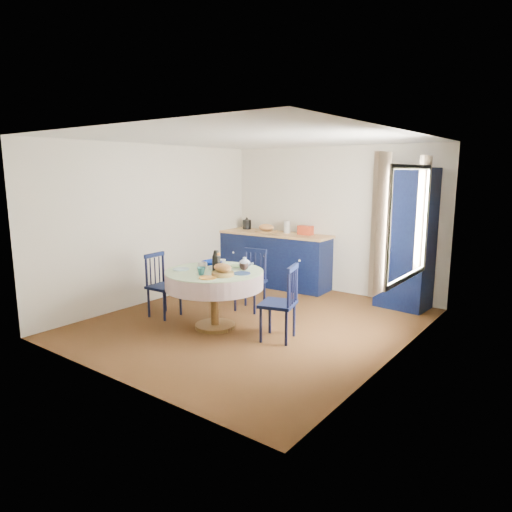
{
  "coord_description": "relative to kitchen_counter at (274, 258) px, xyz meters",
  "views": [
    {
      "loc": [
        3.68,
        -4.85,
        2.09
      ],
      "look_at": [
        -0.11,
        0.2,
        0.91
      ],
      "focal_mm": 32.0,
      "sensor_mm": 36.0,
      "label": 1
    }
  ],
  "objects": [
    {
      "name": "mug_a",
      "position": [
        0.53,
        -2.47,
        0.34
      ],
      "size": [
        0.13,
        0.13,
        0.1
      ],
      "primitive_type": "imported",
      "color": "silver",
      "rests_on": "dining_table"
    },
    {
      "name": "cobalt_bowl",
      "position": [
        0.46,
        -2.19,
        0.32
      ],
      "size": [
        0.27,
        0.27,
        0.07
      ],
      "primitive_type": "imported",
      "color": "navy",
      "rests_on": "dining_table"
    },
    {
      "name": "wall_back",
      "position": [
        1.0,
        0.29,
        0.75
      ],
      "size": [
        4.0,
        0.02,
        2.5
      ],
      "primitive_type": "cube",
      "color": "silver",
      "rests_on": "floor"
    },
    {
      "name": "chair_far",
      "position": [
        0.59,
        -1.47,
        -0.03
      ],
      "size": [
        0.46,
        0.45,
        0.92
      ],
      "rotation": [
        0.0,
        0.0,
        0.15
      ],
      "color": "black",
      "rests_on": "floor"
    },
    {
      "name": "wall_left",
      "position": [
        -1.0,
        -1.96,
        0.75
      ],
      "size": [
        0.02,
        4.5,
        2.5
      ],
      "primitive_type": "cube",
      "color": "silver",
      "rests_on": "floor"
    },
    {
      "name": "dining_table",
      "position": [
        0.72,
        -2.43,
        0.16
      ],
      "size": [
        1.3,
        1.3,
        1.07
      ],
      "color": "brown",
      "rests_on": "floor"
    },
    {
      "name": "wall_right",
      "position": [
        3.0,
        -1.96,
        0.75
      ],
      "size": [
        0.02,
        4.5,
        2.5
      ],
      "primitive_type": "cube",
      "color": "silver",
      "rests_on": "floor"
    },
    {
      "name": "chair_right",
      "position": [
        1.67,
        -2.27,
        -0.01
      ],
      "size": [
        0.51,
        0.53,
        0.96
      ],
      "rotation": [
        0.0,
        0.0,
        -1.28
      ],
      "color": "black",
      "rests_on": "floor"
    },
    {
      "name": "kitchen_counter",
      "position": [
        0.0,
        0.0,
        0.0
      ],
      "size": [
        2.22,
        0.78,
        1.22
      ],
      "rotation": [
        0.0,
        0.0,
        0.05
      ],
      "color": "black",
      "rests_on": "floor"
    },
    {
      "name": "mug_d",
      "position": [
        0.56,
        -2.09,
        0.33
      ],
      "size": [
        0.09,
        0.09,
        0.08
      ],
      "primitive_type": "imported",
      "color": "silver",
      "rests_on": "dining_table"
    },
    {
      "name": "mug_c",
      "position": [
        0.99,
        -2.16,
        0.33
      ],
      "size": [
        0.12,
        0.12,
        0.09
      ],
      "primitive_type": "imported",
      "color": "black",
      "rests_on": "dining_table"
    },
    {
      "name": "window",
      "position": [
        2.95,
        -1.66,
        1.02
      ],
      "size": [
        0.1,
        1.74,
        1.45
      ],
      "color": "white",
      "rests_on": "wall_right"
    },
    {
      "name": "mug_b",
      "position": [
        0.74,
        -2.71,
        0.33
      ],
      "size": [
        0.11,
        0.11,
        0.1
      ],
      "primitive_type": "imported",
      "color": "#2C747D",
      "rests_on": "dining_table"
    },
    {
      "name": "ceiling",
      "position": [
        1.0,
        -1.96,
        2.0
      ],
      "size": [
        4.5,
        4.5,
        0.0
      ],
      "primitive_type": "plane",
      "rotation": [
        3.14,
        0.0,
        0.0
      ],
      "color": "white",
      "rests_on": "wall_back"
    },
    {
      "name": "floor",
      "position": [
        1.0,
        -1.96,
        -0.5
      ],
      "size": [
        4.5,
        4.5,
        0.0
      ],
      "primitive_type": "plane",
      "color": "black",
      "rests_on": "ground"
    },
    {
      "name": "chair_left",
      "position": [
        -0.26,
        -2.49,
        -0.04
      ],
      "size": [
        0.41,
        0.43,
        0.92
      ],
      "rotation": [
        0.0,
        0.0,
        1.62
      ],
      "color": "black",
      "rests_on": "floor"
    },
    {
      "name": "pantry_cabinet",
      "position": [
        2.4,
        0.04,
        0.57
      ],
      "size": [
        0.78,
        0.59,
        2.13
      ],
      "rotation": [
        0.0,
        0.0,
        -0.07
      ],
      "color": "black",
      "rests_on": "floor"
    }
  ]
}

